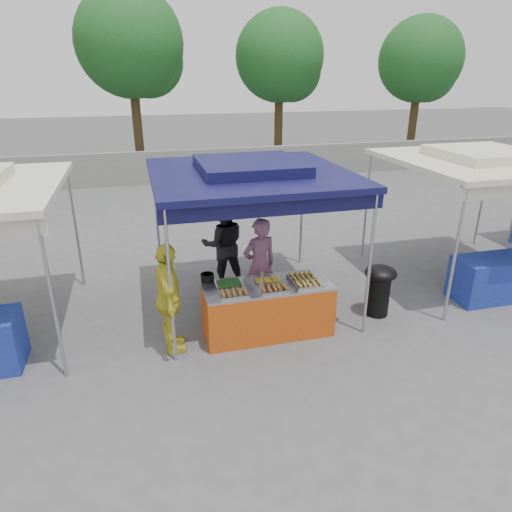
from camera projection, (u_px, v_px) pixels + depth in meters
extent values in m
plane|color=#4F4E50|center=(265.00, 329.00, 7.46)|extent=(80.00, 80.00, 0.00)
cube|color=slate|center=(185.00, 166.00, 17.09)|extent=(40.00, 0.25, 1.20)
cylinder|color=#A4A3AA|center=(170.00, 289.00, 6.23)|extent=(0.05, 0.05, 2.30)
cylinder|color=#A4A3AA|center=(370.00, 267.00, 6.94)|extent=(0.05, 0.05, 2.30)
cylinder|color=#A4A3AA|center=(157.00, 223.00, 8.91)|extent=(0.05, 0.05, 2.30)
cylinder|color=#A4A3AA|center=(302.00, 212.00, 9.62)|extent=(0.05, 0.05, 2.30)
cube|color=#0E0E38|center=(250.00, 174.00, 7.47)|extent=(3.20, 3.20, 0.10)
cube|color=#0E0E38|center=(250.00, 166.00, 7.42)|extent=(1.65, 1.65, 0.18)
cube|color=#0E0E38|center=(277.00, 207.00, 6.19)|extent=(3.20, 0.04, 0.25)
cylinder|color=#A4A3AA|center=(53.00, 302.00, 5.87)|extent=(0.05, 0.05, 2.30)
cylinder|color=#A4A3AA|center=(76.00, 230.00, 8.56)|extent=(0.05, 0.05, 2.30)
cylinder|color=#A4A3AA|center=(455.00, 257.00, 7.29)|extent=(0.05, 0.05, 2.30)
cylinder|color=#A4A3AA|center=(366.00, 207.00, 9.98)|extent=(0.05, 0.05, 2.30)
cylinder|color=#A4A3AA|center=(482.00, 198.00, 10.68)|extent=(0.05, 0.05, 2.30)
cube|color=beige|center=(483.00, 161.00, 8.53)|extent=(3.20, 3.20, 0.10)
cube|color=beige|center=(484.00, 154.00, 8.49)|extent=(1.65, 1.65, 0.18)
cube|color=navy|center=(501.00, 277.00, 8.37)|extent=(1.80, 0.70, 0.80)
cylinder|color=#382B15|center=(137.00, 118.00, 17.97)|extent=(0.36, 0.36, 4.39)
sphere|color=#1B511D|center=(130.00, 42.00, 16.95)|extent=(4.02, 4.02, 4.02)
sphere|color=#1B511D|center=(147.00, 61.00, 17.51)|extent=(2.76, 2.76, 2.76)
cylinder|color=#382B15|center=(279.00, 118.00, 19.71)|extent=(0.36, 0.36, 4.00)
sphere|color=#1B511D|center=(280.00, 56.00, 18.79)|extent=(3.66, 3.66, 3.66)
sphere|color=#1B511D|center=(291.00, 71.00, 19.32)|extent=(2.52, 2.52, 2.52)
cylinder|color=#382B15|center=(413.00, 117.00, 20.58)|extent=(0.36, 0.36, 3.91)
sphere|color=#1B511D|center=(421.00, 60.00, 19.68)|extent=(3.58, 3.58, 3.58)
sphere|color=#1B511D|center=(428.00, 73.00, 20.21)|extent=(2.46, 2.46, 2.46)
cube|color=#A9410F|center=(267.00, 310.00, 7.22)|extent=(2.00, 0.80, 0.81)
cube|color=#A4A3AA|center=(268.00, 286.00, 7.06)|extent=(2.00, 0.80, 0.04)
cube|color=#AFAEB3|center=(233.00, 294.00, 6.69)|extent=(0.42, 0.30, 0.05)
cube|color=brown|center=(233.00, 292.00, 6.67)|extent=(0.35, 0.25, 0.02)
cube|color=#AFAEB3|center=(273.00, 289.00, 6.83)|extent=(0.42, 0.30, 0.05)
cube|color=brown|center=(273.00, 287.00, 6.82)|extent=(0.35, 0.25, 0.02)
cube|color=#AFAEB3|center=(308.00, 285.00, 6.98)|extent=(0.42, 0.30, 0.05)
cube|color=olive|center=(308.00, 283.00, 6.97)|extent=(0.35, 0.25, 0.02)
cube|color=#AFAEB3|center=(229.00, 285.00, 6.98)|extent=(0.42, 0.30, 0.05)
cube|color=#1C4C1A|center=(229.00, 283.00, 6.97)|extent=(0.35, 0.25, 0.02)
cube|color=#AFAEB3|center=(267.00, 281.00, 7.09)|extent=(0.42, 0.30, 0.05)
cube|color=gold|center=(267.00, 279.00, 7.08)|extent=(0.35, 0.25, 0.02)
cube|color=#AFAEB3|center=(302.00, 277.00, 7.24)|extent=(0.42, 0.30, 0.05)
cube|color=olive|center=(302.00, 275.00, 7.23)|extent=(0.35, 0.25, 0.02)
cylinder|color=black|center=(207.00, 277.00, 7.14)|extent=(0.21, 0.21, 0.12)
cylinder|color=#A4A3AA|center=(262.00, 286.00, 6.88)|extent=(0.08, 0.08, 0.10)
cylinder|color=black|center=(378.00, 295.00, 7.78)|extent=(0.37, 0.37, 0.72)
ellipsoid|color=black|center=(381.00, 273.00, 7.63)|extent=(0.54, 0.54, 0.24)
cube|color=navy|center=(236.00, 308.00, 7.79)|extent=(0.53, 0.37, 0.32)
cube|color=navy|center=(267.00, 307.00, 7.84)|extent=(0.49, 0.34, 0.29)
cube|color=navy|center=(267.00, 293.00, 7.73)|extent=(0.45, 0.32, 0.27)
imported|color=#784C69|center=(260.00, 266.00, 7.74)|extent=(0.69, 0.53, 1.69)
imported|color=black|center=(223.00, 244.00, 8.63)|extent=(0.88, 0.70, 1.73)
imported|color=gold|center=(169.00, 299.00, 6.60)|extent=(0.43, 1.00, 1.70)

